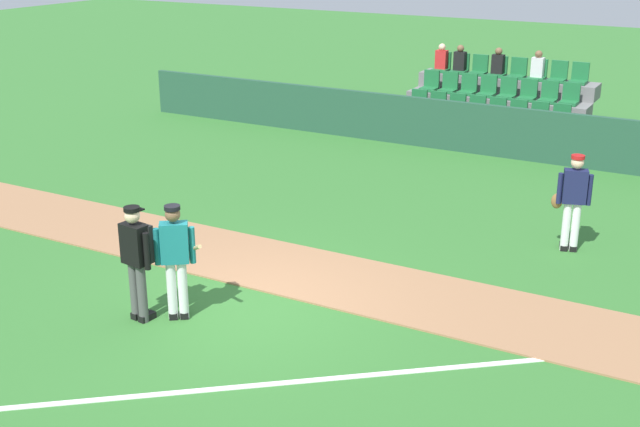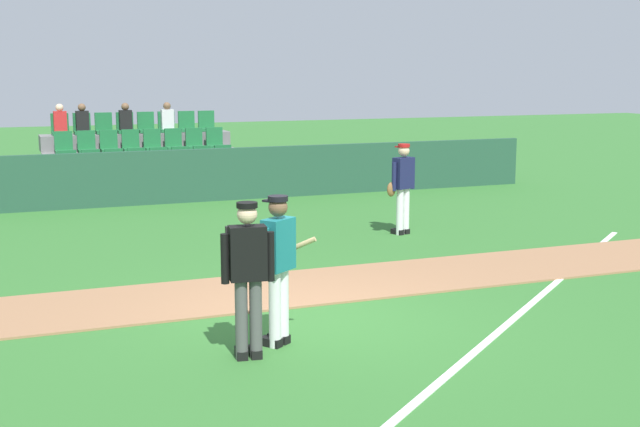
# 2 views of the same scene
# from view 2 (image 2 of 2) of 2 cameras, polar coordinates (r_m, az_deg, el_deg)

# --- Properties ---
(ground_plane) EXTENTS (80.00, 80.00, 0.00)m
(ground_plane) POSITION_cam_2_polar(r_m,az_deg,el_deg) (10.93, -0.78, -7.19)
(ground_plane) COLOR #33702D
(infield_dirt_path) EXTENTS (28.00, 1.96, 0.03)m
(infield_dirt_path) POSITION_cam_2_polar(r_m,az_deg,el_deg) (12.32, -3.31, -5.18)
(infield_dirt_path) COLOR #9E704C
(infield_dirt_path) RESTS_ON ground
(foul_line_chalk) EXTENTS (9.39, 7.63, 0.01)m
(foul_line_chalk) POSITION_cam_2_polar(r_m,az_deg,el_deg) (11.88, 13.85, -6.06)
(foul_line_chalk) COLOR white
(foul_line_chalk) RESTS_ON ground
(dugout_fence) EXTENTS (20.00, 0.16, 1.27)m
(dugout_fence) POSITION_cam_2_polar(r_m,az_deg,el_deg) (20.45, -10.92, 2.40)
(dugout_fence) COLOR #234C38
(dugout_fence) RESTS_ON ground
(stadium_bleachers) EXTENTS (5.00, 2.95, 2.30)m
(stadium_bleachers) POSITION_cam_2_polar(r_m,az_deg,el_deg) (22.30, -11.85, 2.93)
(stadium_bleachers) COLOR slate
(stadium_bleachers) RESTS_ON ground
(batter_teal_jersey) EXTENTS (0.73, 0.70, 1.76)m
(batter_teal_jersey) POSITION_cam_2_polar(r_m,az_deg,el_deg) (9.74, -2.82, -3.41)
(batter_teal_jersey) COLOR white
(batter_teal_jersey) RESTS_ON ground
(umpire_home_plate) EXTENTS (0.59, 0.34, 1.76)m
(umpire_home_plate) POSITION_cam_2_polar(r_m,az_deg,el_deg) (9.31, -4.89, -3.85)
(umpire_home_plate) COLOR #4C4C4C
(umpire_home_plate) RESTS_ON ground
(runner_navy_jersey) EXTENTS (0.67, 0.39, 1.76)m
(runner_navy_jersey) POSITION_cam_2_polar(r_m,az_deg,el_deg) (16.40, 5.57, 1.90)
(runner_navy_jersey) COLOR white
(runner_navy_jersey) RESTS_ON ground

